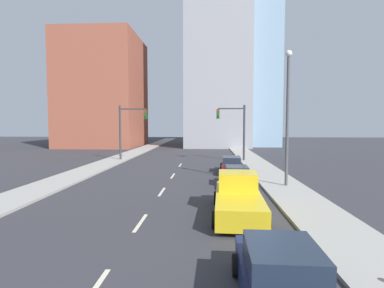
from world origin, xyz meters
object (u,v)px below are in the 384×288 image
Objects in this scene: street_lamp at (288,110)px; sedan_navy at (282,279)px; traffic_signal_left at (127,126)px; sedan_white at (237,177)px; pickup_truck_yellow at (238,198)px; sedan_maroon at (232,165)px; traffic_signal_right at (237,126)px.

street_lamp is 2.03× the size of sedan_navy.
traffic_signal_left is 0.71× the size of street_lamp.
traffic_signal_left is at bearing 113.45° from sedan_navy.
street_lamp reaches higher than sedan_white.
traffic_signal_left reaches higher than pickup_truck_yellow.
street_lamp is 14.78m from sedan_navy.
sedan_navy is (-3.56, -13.58, -4.60)m from street_lamp.
street_lamp is at bearing 60.96° from pickup_truck_yellow.
sedan_white is (-3.31, 0.33, -4.64)m from street_lamp.
traffic_signal_left is 23.62m from pickup_truck_yellow.
street_lamp is 8.31m from sedan_maroon.
traffic_signal_right is at bearing 0.00° from traffic_signal_left.
street_lamp reaches higher than traffic_signal_left.
traffic_signal_right is 28.16m from sedan_navy.
pickup_truck_yellow reaches higher than sedan_maroon.
pickup_truck_yellow is 1.24× the size of sedan_maroon.
traffic_signal_left is at bearing 180.00° from traffic_signal_right.
traffic_signal_right is (12.82, 0.00, 0.00)m from traffic_signal_left.
traffic_signal_right reaches higher than sedan_navy.
traffic_signal_right is at bearing 88.29° from sedan_navy.
traffic_signal_left is 1.09× the size of pickup_truck_yellow.
pickup_truck_yellow is 1.37× the size of sedan_white.
traffic_signal_right reaches higher than pickup_truck_yellow.
sedan_navy is at bearing -87.97° from sedan_maroon.
sedan_navy reaches higher than sedan_white.
traffic_signal_right is at bearing 85.32° from sedan_white.
sedan_white is at bearing -50.47° from traffic_signal_left.
street_lamp is at bearing -5.20° from sedan_white.
traffic_signal_right is 1.44× the size of sedan_navy.
sedan_navy is (-1.51, -27.91, -3.44)m from traffic_signal_right.
pickup_truck_yellow reaches higher than sedan_navy.
sedan_navy is at bearing -90.49° from sedan_white.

